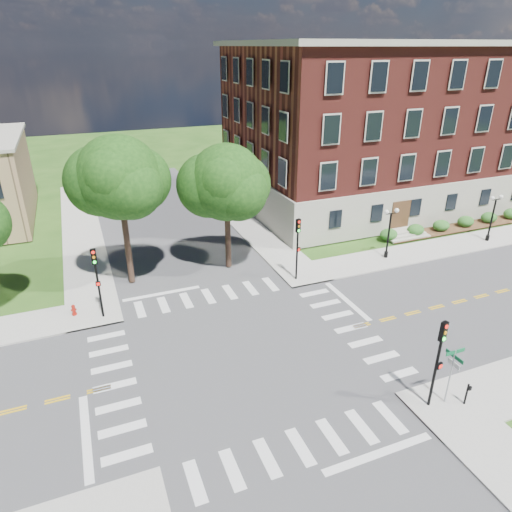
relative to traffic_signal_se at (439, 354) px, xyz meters
name	(u,v)px	position (x,y,z in m)	size (l,w,h in m)	color
ground	(244,354)	(-6.99, 7.31, -3.19)	(160.00, 160.00, 0.00)	#224914
road_ew	(244,354)	(-6.99, 7.31, -3.18)	(90.00, 12.00, 0.01)	#3D3D3F
road_ns	(244,354)	(-6.99, 7.31, -3.18)	(12.00, 90.00, 0.01)	#3D3D3F
sidewalk_ne	(337,228)	(8.38, 22.68, -3.13)	(34.00, 34.00, 0.12)	#9E9B93
crosswalk_east	(351,328)	(0.21, 7.31, -3.19)	(2.20, 10.20, 0.02)	silver
stop_bar_east	(347,301)	(1.81, 10.31, -3.19)	(0.40, 5.50, 0.00)	silver
main_building	(380,125)	(17.01, 29.30, 5.15)	(30.60, 22.40, 16.50)	#A09D8D
shrub_row	(464,228)	(20.01, 18.11, -3.19)	(18.00, 2.00, 1.30)	#1B531C
tree_c	(119,178)	(-11.72, 18.62, 4.86)	(5.79, 5.79, 10.85)	#322119
tree_d	(226,183)	(-4.16, 18.40, 3.79)	(5.73, 5.73, 9.74)	#322119
traffic_signal_se	(439,354)	(0.00, 0.00, 0.00)	(0.36, 0.41, 4.80)	black
traffic_signal_ne	(298,242)	(-0.12, 14.40, 0.00)	(0.37, 0.43, 4.80)	black
traffic_signal_nw	(97,275)	(-14.15, 14.34, 0.00)	(0.34, 0.38, 4.80)	black
twin_lamp_west	(389,230)	(8.56, 15.12, -0.66)	(1.36, 0.36, 4.23)	black
twin_lamp_east	(493,215)	(19.30, 14.72, -0.66)	(1.36, 0.36, 4.23)	black
street_sign_pole	(452,366)	(0.90, -0.11, -0.88)	(1.10, 1.10, 3.10)	gray
push_button_post	(467,393)	(1.69, -0.61, -2.39)	(0.14, 0.21, 1.20)	black
fire_hydrant	(74,310)	(-15.89, 15.25, -2.72)	(0.35, 0.35, 0.75)	maroon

